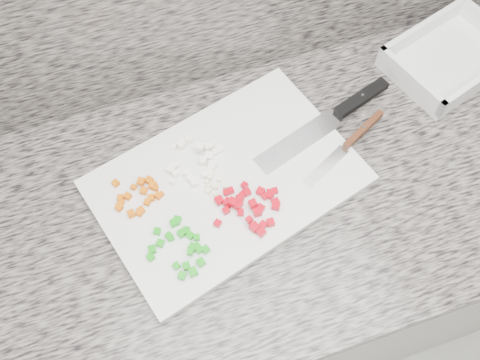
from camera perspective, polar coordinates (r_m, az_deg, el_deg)
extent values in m
cube|color=beige|center=(1.47, 3.62, -8.90)|extent=(3.92, 0.62, 0.86)
cube|color=#66615A|center=(1.05, 4.98, -0.85)|extent=(3.96, 0.64, 0.04)
cube|color=silver|center=(1.02, -1.42, -0.12)|extent=(0.55, 0.44, 0.02)
cube|color=#CF5A04|center=(1.01, -12.55, -2.34)|extent=(0.01, 0.01, 0.01)
cube|color=#CF5A04|center=(1.01, -9.00, -0.84)|extent=(0.01, 0.01, 0.01)
cube|color=#CF5A04|center=(1.01, -10.24, -1.14)|extent=(0.02, 0.02, 0.01)
cube|color=#CF5A04|center=(1.02, -11.90, -1.70)|extent=(0.02, 0.02, 0.01)
cube|color=#CF5A04|center=(1.00, -10.66, -3.46)|extent=(0.02, 0.02, 0.01)
cube|color=#CF5A04|center=(1.00, -11.53, -3.54)|extent=(0.01, 0.01, 0.01)
cube|color=#CF5A04|center=(1.01, -8.71, -1.67)|extent=(0.02, 0.02, 0.01)
cube|color=#CF5A04|center=(1.02, -11.29, -0.76)|extent=(0.01, 0.01, 0.01)
cube|color=#CF5A04|center=(1.01, -12.72, -2.73)|extent=(0.01, 0.01, 0.01)
cube|color=#CF5A04|center=(1.02, -9.30, -0.63)|extent=(0.02, 0.02, 0.01)
cube|color=#CF5A04|center=(1.01, -10.51, -0.14)|extent=(0.02, 0.02, 0.01)
cube|color=#CF5A04|center=(1.02, -9.29, -0.57)|extent=(0.02, 0.02, 0.01)
cube|color=#CF5A04|center=(1.02, -12.64, -1.88)|extent=(0.01, 0.01, 0.01)
cube|color=#CF5A04|center=(1.01, -12.78, -2.91)|extent=(0.02, 0.02, 0.01)
cube|color=#CF5A04|center=(1.01, -9.46, -1.87)|extent=(0.01, 0.01, 0.01)
cube|color=#CF5A04|center=(1.00, -10.54, -3.20)|extent=(0.02, 0.02, 0.01)
cube|color=#CF5A04|center=(1.01, -8.41, -1.50)|extent=(0.01, 0.01, 0.01)
cube|color=#CF5A04|center=(1.00, -9.87, -2.35)|extent=(0.02, 0.02, 0.01)
cube|color=#CF5A04|center=(1.03, -13.12, -0.33)|extent=(0.02, 0.02, 0.01)
cube|color=#CF5A04|center=(1.02, -9.65, -0.04)|extent=(0.02, 0.02, 0.01)
cube|color=white|center=(1.03, -4.31, 3.53)|extent=(0.02, 0.02, 0.01)
cube|color=white|center=(1.05, -7.09, 3.58)|extent=(0.02, 0.02, 0.01)
cube|color=white|center=(1.03, -7.38, 1.17)|extent=(0.02, 0.02, 0.01)
cube|color=white|center=(1.03, -7.12, 1.56)|extent=(0.02, 0.02, 0.01)
cube|color=white|center=(1.03, -2.90, 1.71)|extent=(0.01, 0.01, 0.01)
cube|color=white|center=(1.02, -3.08, 1.41)|extent=(0.02, 0.02, 0.01)
cube|color=white|center=(1.02, -5.61, 0.73)|extent=(0.02, 0.02, 0.01)
cube|color=white|center=(1.03, -3.29, 2.55)|extent=(0.02, 0.02, 0.01)
cube|color=white|center=(1.02, -3.25, 0.81)|extent=(0.01, 0.01, 0.01)
cube|color=white|center=(1.05, -3.45, 3.56)|extent=(0.02, 0.02, 0.01)
cube|color=white|center=(1.05, -3.10, 3.72)|extent=(0.02, 0.02, 0.01)
cube|color=white|center=(1.02, -6.88, 0.66)|extent=(0.01, 0.01, 0.01)
cube|color=white|center=(1.02, -3.73, 0.57)|extent=(0.01, 0.01, 0.01)
cube|color=white|center=(1.02, -7.18, -0.13)|extent=(0.02, 0.02, 0.01)
cube|color=white|center=(1.06, -6.22, 4.13)|extent=(0.02, 0.02, 0.01)
cube|color=white|center=(1.02, -3.07, 1.34)|extent=(0.02, 0.02, 0.01)
cube|color=white|center=(1.06, -5.50, 4.41)|extent=(0.01, 0.01, 0.01)
cube|color=white|center=(1.01, -4.82, -0.26)|extent=(0.02, 0.02, 0.01)
cube|color=white|center=(1.04, -2.20, 3.33)|extent=(0.01, 0.01, 0.01)
cube|color=white|center=(1.04, -2.65, 3.05)|extent=(0.01, 0.01, 0.01)
cube|color=white|center=(1.05, -6.29, 3.78)|extent=(0.02, 0.02, 0.01)
cube|color=white|center=(1.03, -6.67, 1.72)|extent=(0.01, 0.01, 0.01)
cube|color=white|center=(1.01, -5.21, 0.14)|extent=(0.02, 0.02, 0.01)
cube|color=white|center=(1.03, -3.97, 2.06)|extent=(0.02, 0.02, 0.01)
cube|color=#119C0E|center=(0.96, -4.63, -6.12)|extent=(0.01, 0.01, 0.01)
cube|color=#119C0E|center=(0.97, -8.49, -6.69)|extent=(0.02, 0.02, 0.01)
cube|color=#119C0E|center=(0.95, -3.69, -7.41)|extent=(0.02, 0.02, 0.01)
cube|color=#119C0E|center=(0.94, -6.20, -10.13)|extent=(0.02, 0.02, 0.01)
cube|color=#119C0E|center=(0.97, -6.27, -5.72)|extent=(0.02, 0.02, 0.01)
cube|color=#119C0E|center=(0.95, -5.35, -7.66)|extent=(0.01, 0.01, 0.01)
cube|color=#119C0E|center=(0.95, -4.38, -7.36)|extent=(0.02, 0.02, 0.01)
cube|color=#119C0E|center=(0.96, -5.05, -7.15)|extent=(0.02, 0.02, 0.01)
cube|color=#119C0E|center=(0.97, -6.31, -5.60)|extent=(0.01, 0.01, 0.01)
cube|color=#119C0E|center=(0.95, -4.19, -8.75)|extent=(0.02, 0.02, 0.01)
cube|color=#119C0E|center=(0.96, -9.36, -7.32)|extent=(0.01, 0.01, 0.01)
cube|color=#119C0E|center=(0.98, -7.07, -4.56)|extent=(0.01, 0.01, 0.01)
cube|color=#119C0E|center=(0.95, -6.80, -9.07)|extent=(0.01, 0.01, 0.01)
cube|color=#119C0E|center=(0.97, -5.32, -5.92)|extent=(0.02, 0.02, 0.01)
cube|color=#119C0E|center=(0.98, -8.82, -5.43)|extent=(0.02, 0.02, 0.01)
cube|color=#119C0E|center=(0.97, -5.75, -5.41)|extent=(0.02, 0.02, 0.01)
cube|color=#119C0E|center=(0.98, -6.71, -4.27)|extent=(0.02, 0.02, 0.01)
cube|color=#119C0E|center=(0.96, -4.61, -7.00)|extent=(0.01, 0.01, 0.01)
cube|color=#119C0E|center=(0.97, -7.59, -5.95)|extent=(0.02, 0.02, 0.01)
cube|color=#119C0E|center=(0.94, -5.03, -9.75)|extent=(0.02, 0.02, 0.01)
cube|color=#119C0E|center=(0.96, -9.53, -8.12)|extent=(0.02, 0.02, 0.01)
cube|color=#119C0E|center=(0.95, -5.74, -9.13)|extent=(0.01, 0.01, 0.01)
cube|color=#119C0E|center=(0.97, -7.39, -6.14)|extent=(0.01, 0.01, 0.01)
cube|color=#B80212|center=(0.99, -0.82, -2.40)|extent=(0.01, 0.01, 0.01)
cube|color=#B80212|center=(0.99, 3.85, -2.74)|extent=(0.02, 0.02, 0.01)
cube|color=#B80212|center=(1.00, 2.20, -1.21)|extent=(0.02, 0.02, 0.01)
cube|color=#B80212|center=(1.00, 0.48, -0.57)|extent=(0.02, 0.02, 0.01)
cube|color=#B80212|center=(0.97, 1.36, -2.54)|extent=(0.02, 0.02, 0.01)
cube|color=#B80212|center=(0.98, 1.85, -3.43)|extent=(0.02, 0.02, 0.01)
cube|color=#B80212|center=(1.00, 3.72, -1.15)|extent=(0.01, 0.01, 0.01)
cube|color=#B80212|center=(0.99, -0.02, -1.91)|extent=(0.01, 0.01, 0.01)
cube|color=#B80212|center=(0.96, 0.98, -4.25)|extent=(0.01, 0.01, 0.01)
cube|color=#B80212|center=(0.98, -0.78, -2.36)|extent=(0.02, 0.02, 0.01)
cube|color=#B80212|center=(0.99, 3.81, -2.37)|extent=(0.01, 0.01, 0.01)
cube|color=#B80212|center=(0.97, -2.40, -4.63)|extent=(0.02, 0.02, 0.01)
cube|color=#B80212|center=(0.98, -0.23, -2.67)|extent=(0.02, 0.02, 0.02)
cube|color=#B80212|center=(0.97, 2.46, -4.82)|extent=(0.02, 0.02, 0.01)
cube|color=#B80212|center=(1.00, 3.24, -1.40)|extent=(0.02, 0.02, 0.01)
cube|color=#B80212|center=(1.00, 0.75, -1.32)|extent=(0.01, 0.01, 0.01)
cube|color=#B80212|center=(0.98, 0.06, -3.48)|extent=(0.02, 0.02, 0.01)
cube|color=#B80212|center=(1.00, 3.15, -1.60)|extent=(0.02, 0.02, 0.01)
cube|color=#B80212|center=(1.00, 0.34, -1.51)|extent=(0.02, 0.02, 0.01)
cube|color=#B80212|center=(1.00, -1.01, -1.14)|extent=(0.01, 0.01, 0.01)
cube|color=#B80212|center=(0.99, 2.70, -1.76)|extent=(0.02, 0.02, 0.01)
cube|color=#B80212|center=(0.97, 3.27, -4.55)|extent=(0.01, 0.01, 0.01)
cube|color=#B80212|center=(0.97, 1.58, -4.87)|extent=(0.01, 0.01, 0.01)
cube|color=#B80212|center=(0.98, -1.50, -3.28)|extent=(0.01, 0.01, 0.01)
cube|color=#B80212|center=(0.98, 2.17, -3.05)|extent=(0.02, 0.02, 0.01)
cube|color=#B80212|center=(0.97, 1.55, -5.06)|extent=(0.02, 0.02, 0.01)
cube|color=#B80212|center=(0.99, -2.24, -2.20)|extent=(0.02, 0.02, 0.01)
cube|color=#B80212|center=(0.96, 2.28, -5.59)|extent=(0.02, 0.02, 0.01)
cube|color=#B80212|center=(0.99, -1.28, -2.43)|extent=(0.02, 0.02, 0.01)
cube|color=#B80212|center=(1.00, -1.51, -1.34)|extent=(0.01, 0.01, 0.01)
cube|color=beige|center=(1.00, -3.44, -1.19)|extent=(0.01, 0.01, 0.01)
cube|color=beige|center=(1.00, -1.54, -0.63)|extent=(0.01, 0.01, 0.01)
cube|color=beige|center=(1.01, -3.44, -0.63)|extent=(0.01, 0.01, 0.01)
cube|color=beige|center=(1.00, -2.71, -1.47)|extent=(0.01, 0.01, 0.01)
cube|color=beige|center=(1.01, -3.50, -0.19)|extent=(0.01, 0.01, 0.01)
cube|color=beige|center=(1.01, -3.23, 0.30)|extent=(0.01, 0.01, 0.01)
cube|color=beige|center=(1.00, -2.64, -0.68)|extent=(0.01, 0.01, 0.01)
cube|color=beige|center=(1.01, -2.27, 0.04)|extent=(0.01, 0.01, 0.01)
cube|color=silver|center=(1.06, 6.38, 4.19)|extent=(0.21, 0.11, 0.00)
cube|color=black|center=(1.14, 12.85, 8.55)|extent=(0.13, 0.06, 0.02)
cylinder|color=silver|center=(1.13, 12.95, 8.82)|extent=(0.01, 0.01, 0.00)
cube|color=silver|center=(1.04, 9.16, 1.45)|extent=(0.11, 0.07, 0.00)
cube|color=#482212|center=(1.09, 13.02, 5.27)|extent=(0.11, 0.06, 0.02)
cylinder|color=silver|center=(1.09, 13.11, 5.53)|extent=(0.01, 0.01, 0.00)
cube|color=silver|center=(1.28, 21.27, 11.65)|extent=(0.30, 0.25, 0.01)
cube|color=silver|center=(1.28, 18.91, 14.99)|extent=(0.25, 0.09, 0.04)
cube|color=silver|center=(1.18, 17.74, 10.05)|extent=(0.07, 0.18, 0.04)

